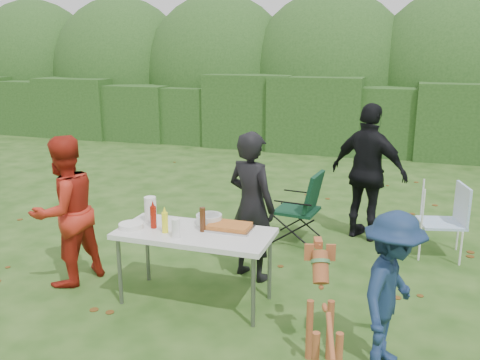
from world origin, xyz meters
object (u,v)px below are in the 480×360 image
(folding_table, at_px, (195,236))
(person_cook, at_px, (252,206))
(paper_towel_roll, at_px, (150,209))
(beer_bottle, at_px, (203,219))
(child, at_px, (391,292))
(dog, at_px, (324,324))
(mustard_bottle, at_px, (165,223))
(camping_chair, at_px, (297,206))
(person_red_jacket, at_px, (65,211))
(lawn_chair, at_px, (441,220))
(ketchup_bottle, at_px, (153,217))
(person_black_puffy, at_px, (368,173))

(folding_table, bearing_deg, person_cook, 64.11)
(paper_towel_roll, bearing_deg, beer_bottle, -9.15)
(child, bearing_deg, folding_table, 88.49)
(beer_bottle, bearing_deg, dog, -32.24)
(mustard_bottle, xyz_separation_m, beer_bottle, (0.33, 0.14, 0.02))
(camping_chair, relative_size, beer_bottle, 3.93)
(person_cook, bearing_deg, paper_towel_roll, 57.11)
(folding_table, bearing_deg, beer_bottle, 16.52)
(person_red_jacket, height_order, child, person_red_jacket)
(person_red_jacket, xyz_separation_m, child, (3.32, -0.49, -0.16))
(child, xyz_separation_m, beer_bottle, (-1.78, 0.52, 0.22))
(lawn_chair, bearing_deg, camping_chair, -11.79)
(mustard_bottle, bearing_deg, beer_bottle, 23.40)
(beer_bottle, bearing_deg, paper_towel_roll, 170.85)
(person_cook, bearing_deg, child, 163.63)
(person_red_jacket, bearing_deg, beer_bottle, 109.25)
(folding_table, height_order, mustard_bottle, mustard_bottle)
(person_cook, height_order, person_red_jacket, person_cook)
(camping_chair, bearing_deg, lawn_chair, -171.29)
(person_red_jacket, distance_m, paper_towel_roll, 0.94)
(dog, distance_m, ketchup_bottle, 2.01)
(camping_chair, height_order, paper_towel_roll, paper_towel_roll)
(mustard_bottle, bearing_deg, folding_table, 25.37)
(mustard_bottle, distance_m, paper_towel_roll, 0.37)
(dog, distance_m, lawn_chair, 2.98)
(child, bearing_deg, person_black_puffy, 21.91)
(paper_towel_roll, bearing_deg, child, -14.59)
(child, bearing_deg, ketchup_bottle, 92.12)
(person_red_jacket, relative_size, ketchup_bottle, 7.25)
(person_black_puffy, xyz_separation_m, camping_chair, (-0.85, -0.38, -0.42))
(person_red_jacket, bearing_deg, dog, 92.34)
(person_black_puffy, bearing_deg, child, 121.94)
(person_cook, bearing_deg, person_black_puffy, -101.23)
(dog, xyz_separation_m, beer_bottle, (-1.32, 0.83, 0.41))
(dog, bearing_deg, folding_table, 44.18)
(folding_table, relative_size, person_red_jacket, 0.94)
(ketchup_bottle, distance_m, beer_bottle, 0.50)
(person_red_jacket, distance_m, mustard_bottle, 1.22)
(person_cook, height_order, lawn_chair, person_cook)
(person_cook, height_order, ketchup_bottle, person_cook)
(dog, bearing_deg, lawn_chair, -34.33)
(person_cook, xyz_separation_m, person_black_puffy, (1.09, 1.61, 0.08))
(person_black_puffy, bearing_deg, beer_bottle, 83.10)
(paper_towel_roll, bearing_deg, person_cook, 34.26)
(person_cook, xyz_separation_m, camping_chair, (0.24, 1.22, -0.34))
(lawn_chair, relative_size, paper_towel_roll, 3.47)
(person_red_jacket, bearing_deg, mustard_bottle, 102.89)
(mustard_bottle, bearing_deg, person_cook, 54.41)
(person_black_puffy, height_order, dog, person_black_puffy)
(person_black_puffy, bearing_deg, dog, 112.82)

